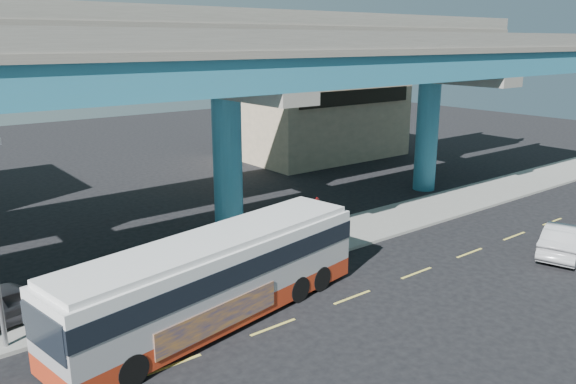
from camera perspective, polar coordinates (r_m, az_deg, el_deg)
ground at (r=23.51m, az=6.03°, el=-10.34°), size 120.00×120.00×0.00m
sidewalk at (r=27.35m, az=-2.01°, el=-6.33°), size 70.00×4.00×0.15m
lane_markings at (r=23.32m, az=6.55°, el=-10.57°), size 58.00×0.12×0.01m
viaduct at (r=28.47m, az=-6.57°, el=13.15°), size 52.00×12.40×11.70m
building_beige at (r=50.78m, az=2.83°, el=7.69°), size 14.00×10.23×7.00m
transit_bus at (r=20.88m, az=-7.28°, el=-8.36°), size 13.06×4.94×3.29m
sedan at (r=30.30m, az=26.33°, el=-4.33°), size 4.42×5.79×1.59m
parked_car at (r=23.08m, az=-26.55°, el=-10.05°), size 3.30×4.93×1.47m
stop_sign at (r=26.80m, az=2.91°, el=-2.07°), size 0.72×0.47×2.76m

